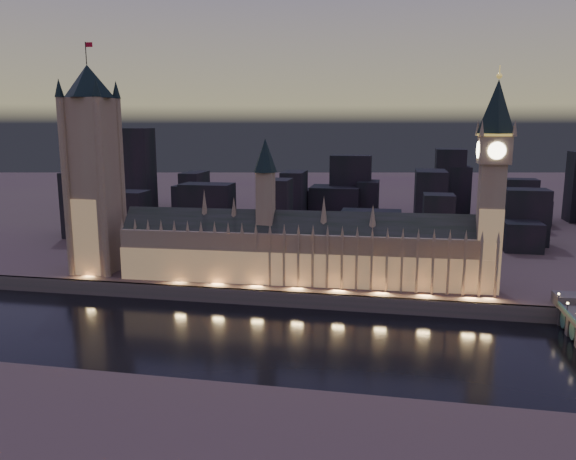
# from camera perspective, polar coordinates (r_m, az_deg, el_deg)

# --- Properties ---
(ground_plane) EXTENTS (2000.00, 2000.00, 0.00)m
(ground_plane) POSITION_cam_1_polar(r_m,az_deg,el_deg) (258.35, -3.46, -10.53)
(ground_plane) COLOR black
(ground_plane) RESTS_ON ground
(north_bank) EXTENTS (2000.00, 960.00, 8.00)m
(north_bank) POSITION_cam_1_polar(r_m,az_deg,el_deg) (760.74, 6.30, 3.92)
(north_bank) COLOR #52373C
(north_bank) RESTS_ON ground
(embankment_wall) EXTENTS (2000.00, 2.50, 8.00)m
(embankment_wall) POSITION_cam_1_polar(r_m,az_deg,el_deg) (294.61, -1.48, -6.98)
(embankment_wall) COLOR #434841
(embankment_wall) RESTS_ON ground
(palace_of_westminster) EXTENTS (202.00, 27.62, 78.00)m
(palace_of_westminster) POSITION_cam_1_polar(r_m,az_deg,el_deg) (306.50, 1.21, -1.94)
(palace_of_westminster) COLOR #927157
(palace_of_westminster) RESTS_ON north_bank
(victoria_tower) EXTENTS (31.68, 31.68, 129.90)m
(victoria_tower) POSITION_cam_1_polar(r_m,az_deg,el_deg) (341.37, -19.21, 6.62)
(victoria_tower) COLOR #927157
(victoria_tower) RESTS_ON north_bank
(elizabeth_tower) EXTENTS (18.00, 18.00, 113.43)m
(elizabeth_tower) POSITION_cam_1_polar(r_m,az_deg,el_deg) (299.54, 20.11, 5.82)
(elizabeth_tower) COLOR #927157
(elizabeth_tower) RESTS_ON north_bank
(city_backdrop) EXTENTS (492.14, 215.63, 81.19)m
(city_backdrop) POSITION_cam_1_polar(r_m,az_deg,el_deg) (484.32, 7.53, 3.13)
(city_backdrop) COLOR black
(city_backdrop) RESTS_ON north_bank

